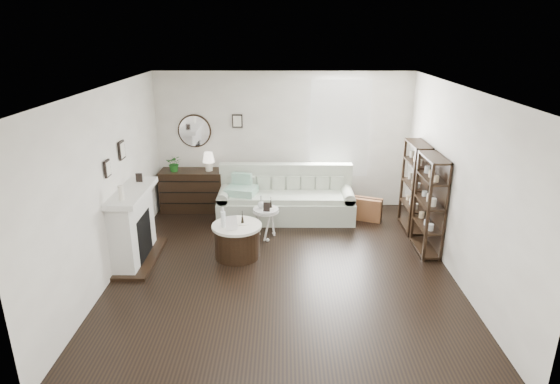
{
  "coord_description": "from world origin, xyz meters",
  "views": [
    {
      "loc": [
        0.0,
        -6.32,
        3.46
      ],
      "look_at": [
        -0.05,
        0.8,
        0.96
      ],
      "focal_mm": 30.0,
      "sensor_mm": 36.0,
      "label": 1
    }
  ],
  "objects_px": {
    "sofa": "(286,201)",
    "dresser": "(192,190)",
    "pedestal_table": "(266,211)",
    "drum_table": "(237,240)"
  },
  "relations": [
    {
      "from": "pedestal_table",
      "to": "dresser",
      "type": "bearing_deg",
      "value": 138.58
    },
    {
      "from": "drum_table",
      "to": "pedestal_table",
      "type": "relative_size",
      "value": 1.46
    },
    {
      "from": "drum_table",
      "to": "sofa",
      "type": "bearing_deg",
      "value": 64.9
    },
    {
      "from": "dresser",
      "to": "pedestal_table",
      "type": "distance_m",
      "value": 2.02
    },
    {
      "from": "sofa",
      "to": "drum_table",
      "type": "bearing_deg",
      "value": -115.1
    },
    {
      "from": "drum_table",
      "to": "pedestal_table",
      "type": "xyz_separation_m",
      "value": [
        0.43,
        0.71,
        0.22
      ]
    },
    {
      "from": "sofa",
      "to": "dresser",
      "type": "height_order",
      "value": "sofa"
    },
    {
      "from": "pedestal_table",
      "to": "drum_table",
      "type": "bearing_deg",
      "value": -121.06
    },
    {
      "from": "sofa",
      "to": "dresser",
      "type": "distance_m",
      "value": 1.9
    },
    {
      "from": "sofa",
      "to": "drum_table",
      "type": "distance_m",
      "value": 1.83
    }
  ]
}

